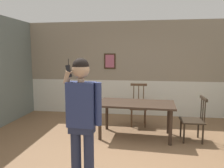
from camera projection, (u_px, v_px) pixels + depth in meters
ground_plane at (123, 160)px, 3.74m from camera, size 7.08×7.08×0.00m
room_back_partition at (133, 71)px, 6.44m from camera, size 6.44×0.17×2.76m
dining_table at (136, 107)px, 4.72m from camera, size 1.69×0.95×0.76m
chair_near_window at (138, 106)px, 5.55m from camera, size 0.44×0.44×1.05m
chair_by_doorway at (194, 120)px, 4.52m from camera, size 0.46×0.46×0.93m
person_figure at (82, 114)px, 2.89m from camera, size 0.53×0.23×1.75m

